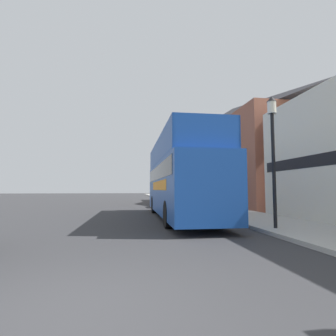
# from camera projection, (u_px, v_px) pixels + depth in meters

# --- Properties ---
(ground_plane) EXTENTS (144.00, 144.00, 0.00)m
(ground_plane) POSITION_uv_depth(u_px,v_px,m) (120.00, 206.00, 23.94)
(ground_plane) COLOR #333335
(sidewalk) EXTENTS (3.37, 108.00, 0.14)m
(sidewalk) POSITION_uv_depth(u_px,v_px,m) (204.00, 207.00, 22.08)
(sidewalk) COLOR #ADAAA3
(sidewalk) RESTS_ON ground_plane
(brick_terrace_rear) EXTENTS (6.00, 21.08, 10.20)m
(brick_terrace_rear) POSITION_uv_depth(u_px,v_px,m) (234.00, 156.00, 27.80)
(brick_terrace_rear) COLOR #935642
(brick_terrace_rear) RESTS_ON ground_plane
(tour_bus) EXTENTS (2.61, 11.18, 4.16)m
(tour_bus) POSITION_uv_depth(u_px,v_px,m) (179.00, 183.00, 14.04)
(tour_bus) COLOR #19479E
(tour_bus) RESTS_ON ground_plane
(parked_car_ahead_of_bus) EXTENTS (1.83, 4.25, 1.61)m
(parked_car_ahead_of_bus) POSITION_uv_depth(u_px,v_px,m) (171.00, 199.00, 22.18)
(parked_car_ahead_of_bus) COLOR navy
(parked_car_ahead_of_bus) RESTS_ON ground_plane
(lamp_post_nearest) EXTENTS (0.35, 0.35, 4.94)m
(lamp_post_nearest) POSITION_uv_depth(u_px,v_px,m) (273.00, 137.00, 9.84)
(lamp_post_nearest) COLOR black
(lamp_post_nearest) RESTS_ON sidewalk
(lamp_post_second) EXTENTS (0.35, 0.35, 4.45)m
(lamp_post_second) POSITION_uv_depth(u_px,v_px,m) (200.00, 167.00, 19.65)
(lamp_post_second) COLOR black
(lamp_post_second) RESTS_ON sidewalk
(lamp_post_third) EXTENTS (0.35, 0.35, 4.43)m
(lamp_post_third) POSITION_uv_depth(u_px,v_px,m) (176.00, 174.00, 29.48)
(lamp_post_third) COLOR black
(lamp_post_third) RESTS_ON sidewalk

